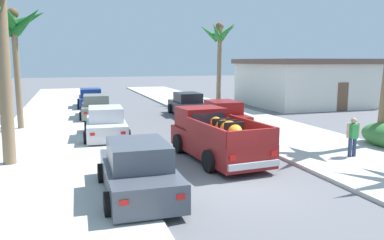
% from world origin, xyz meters
% --- Properties ---
extents(ground_plane, '(160.00, 160.00, 0.00)m').
position_xyz_m(ground_plane, '(0.00, 0.00, 0.00)').
color(ground_plane, slate).
extents(sidewalk_left, '(5.22, 60.00, 0.12)m').
position_xyz_m(sidewalk_left, '(-5.41, 12.00, 0.06)').
color(sidewalk_left, beige).
rests_on(sidewalk_left, ground).
extents(sidewalk_right, '(5.22, 60.00, 0.12)m').
position_xyz_m(sidewalk_right, '(5.41, 12.00, 0.06)').
color(sidewalk_right, beige).
rests_on(sidewalk_right, ground).
extents(curb_left, '(0.16, 60.00, 0.10)m').
position_xyz_m(curb_left, '(-4.20, 12.00, 0.05)').
color(curb_left, silver).
rests_on(curb_left, ground).
extents(curb_right, '(0.16, 60.00, 0.10)m').
position_xyz_m(curb_right, '(4.20, 12.00, 0.05)').
color(curb_right, silver).
rests_on(curb_right, ground).
extents(pickup_truck, '(2.50, 5.34, 1.80)m').
position_xyz_m(pickup_truck, '(0.51, 3.17, 0.81)').
color(pickup_truck, maroon).
rests_on(pickup_truck, ground).
extents(car_left_near, '(2.12, 4.30, 1.54)m').
position_xyz_m(car_left_near, '(3.20, 9.00, 0.71)').
color(car_left_near, maroon).
rests_on(car_left_near, ground).
extents(car_right_near, '(2.21, 4.34, 1.54)m').
position_xyz_m(car_right_near, '(-3.05, 14.98, 0.71)').
color(car_right_near, slate).
rests_on(car_right_near, ground).
extents(car_left_mid, '(2.10, 4.29, 1.54)m').
position_xyz_m(car_left_mid, '(-3.07, 20.77, 0.71)').
color(car_left_mid, navy).
rests_on(car_left_mid, ground).
extents(car_right_mid, '(2.09, 4.29, 1.54)m').
position_xyz_m(car_right_mid, '(-3.00, -0.03, 0.71)').
color(car_right_mid, '#474C56').
rests_on(car_right_mid, ground).
extents(car_left_far, '(2.09, 4.29, 1.54)m').
position_xyz_m(car_left_far, '(2.98, 14.69, 0.71)').
color(car_left_far, black).
rests_on(car_left_far, ground).
extents(car_right_far, '(2.20, 4.33, 1.54)m').
position_xyz_m(car_right_far, '(-3.09, 8.17, 0.71)').
color(car_right_far, silver).
rests_on(car_right_far, ground).
extents(palm_tree_left_fore, '(3.72, 3.90, 6.43)m').
position_xyz_m(palm_tree_left_fore, '(-7.23, 11.79, 5.41)').
color(palm_tree_left_fore, '#846B4C').
rests_on(palm_tree_left_fore, ground).
extents(palm_tree_left_mid, '(3.24, 3.59, 6.82)m').
position_xyz_m(palm_tree_left_mid, '(7.41, 20.00, 5.45)').
color(palm_tree_left_mid, '#846B4C').
rests_on(palm_tree_left_mid, ground).
extents(roadside_house, '(10.13, 9.10, 3.82)m').
position_xyz_m(roadside_house, '(14.46, 17.51, 1.93)').
color(roadside_house, silver).
rests_on(roadside_house, ground).
extents(pedestrian, '(0.57, 0.42, 1.59)m').
position_xyz_m(pedestrian, '(5.31, 1.43, 0.91)').
color(pedestrian, navy).
rests_on(pedestrian, ground).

